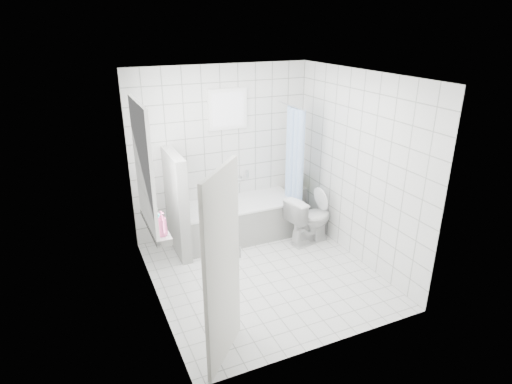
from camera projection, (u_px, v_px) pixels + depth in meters
name	position (u px, v px, depth m)	size (l,w,h in m)	color
ground	(263.00, 274.00, 5.75)	(3.00, 3.00, 0.00)	white
ceiling	(265.00, 75.00, 4.78)	(3.00, 3.00, 0.00)	white
wall_back	(222.00, 152.00, 6.53)	(2.80, 0.02, 2.60)	white
wall_front	(332.00, 235.00, 3.99)	(2.80, 0.02, 2.60)	white
wall_left	(150.00, 202.00, 4.73)	(0.02, 3.00, 2.60)	white
wall_right	(357.00, 168.00, 5.80)	(0.02, 3.00, 2.60)	white
window_left	(146.00, 168.00, 4.89)	(0.01, 0.90, 1.40)	white
window_back	(228.00, 109.00, 6.29)	(0.50, 0.01, 0.50)	white
window_sill	(155.00, 225.00, 5.18)	(0.18, 1.02, 0.08)	white
door	(222.00, 269.00, 4.00)	(0.04, 0.80, 2.00)	silver
bathtub	(239.00, 220.00, 6.63)	(1.80, 0.77, 0.58)	white
partition_wall	(177.00, 204.00, 6.05)	(0.15, 0.85, 1.50)	white
tiled_ledge	(296.00, 203.00, 7.30)	(0.40, 0.24, 0.55)	white
toilet	(310.00, 219.00, 6.46)	(0.42, 0.73, 0.75)	white
curtain_rod	(291.00, 106.00, 6.29)	(0.02, 0.02, 0.80)	silver
shower_curtain	(293.00, 166.00, 6.52)	(0.14, 0.48, 1.78)	#4C86DF
tub_faucet	(236.00, 178.00, 6.75)	(0.18, 0.06, 0.06)	silver
sill_bottles	(156.00, 214.00, 5.08)	(0.17, 0.77, 0.31)	pink
ledge_bottles	(296.00, 182.00, 7.12)	(0.18, 0.19, 0.26)	#F1FF1A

